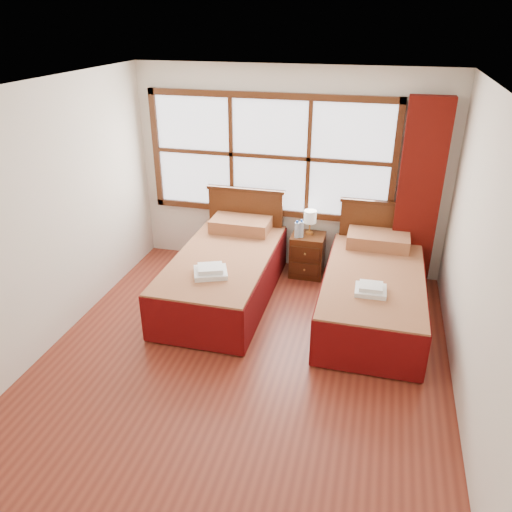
# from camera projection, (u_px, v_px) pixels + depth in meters

# --- Properties ---
(floor) EXTENTS (4.50, 4.50, 0.00)m
(floor) POSITION_uv_depth(u_px,v_px,m) (242.00, 362.00, 4.97)
(floor) COLOR maroon
(floor) RESTS_ON ground
(ceiling) EXTENTS (4.50, 4.50, 0.00)m
(ceiling) POSITION_uv_depth(u_px,v_px,m) (238.00, 90.00, 3.83)
(ceiling) COLOR white
(ceiling) RESTS_ON wall_back
(wall_back) EXTENTS (4.00, 0.00, 4.00)m
(wall_back) POSITION_uv_depth(u_px,v_px,m) (289.00, 172.00, 6.36)
(wall_back) COLOR silver
(wall_back) RESTS_ON floor
(wall_left) EXTENTS (0.00, 4.50, 4.50)m
(wall_left) POSITION_uv_depth(u_px,v_px,m) (43.00, 222.00, 4.85)
(wall_left) COLOR silver
(wall_left) RESTS_ON floor
(wall_right) EXTENTS (0.00, 4.50, 4.50)m
(wall_right) POSITION_uv_depth(u_px,v_px,m) (483.00, 269.00, 3.96)
(wall_right) COLOR silver
(wall_right) RESTS_ON floor
(window) EXTENTS (3.16, 0.06, 1.56)m
(window) POSITION_uv_depth(u_px,v_px,m) (270.00, 156.00, 6.29)
(window) COLOR white
(window) RESTS_ON wall_back
(curtain) EXTENTS (0.50, 0.16, 2.30)m
(curtain) POSITION_uv_depth(u_px,v_px,m) (418.00, 196.00, 5.94)
(curtain) COLOR #5A0E09
(curtain) RESTS_ON wall_back
(bed_left) EXTENTS (1.11, 2.14, 1.08)m
(bed_left) POSITION_uv_depth(u_px,v_px,m) (225.00, 272.00, 5.99)
(bed_left) COLOR #3D1D0C
(bed_left) RESTS_ON floor
(bed_right) EXTENTS (1.08, 2.10, 1.05)m
(bed_right) POSITION_uv_depth(u_px,v_px,m) (373.00, 290.00, 5.61)
(bed_right) COLOR #3D1D0C
(bed_right) RESTS_ON floor
(nightstand) EXTENTS (0.42, 0.42, 0.56)m
(nightstand) POSITION_uv_depth(u_px,v_px,m) (307.00, 255.00, 6.51)
(nightstand) COLOR #4A2410
(nightstand) RESTS_ON floor
(towels_left) EXTENTS (0.44, 0.42, 0.10)m
(towels_left) POSITION_uv_depth(u_px,v_px,m) (210.00, 271.00, 5.38)
(towels_left) COLOR white
(towels_left) RESTS_ON bed_left
(towels_right) EXTENTS (0.32, 0.28, 0.09)m
(towels_right) POSITION_uv_depth(u_px,v_px,m) (371.00, 289.00, 5.07)
(towels_right) COLOR white
(towels_right) RESTS_ON bed_right
(lamp) EXTENTS (0.16, 0.16, 0.31)m
(lamp) POSITION_uv_depth(u_px,v_px,m) (310.00, 217.00, 6.35)
(lamp) COLOR gold
(lamp) RESTS_ON nightstand
(bottle_near) EXTENTS (0.06, 0.06, 0.23)m
(bottle_near) POSITION_uv_depth(u_px,v_px,m) (297.00, 230.00, 6.29)
(bottle_near) COLOR silver
(bottle_near) RESTS_ON nightstand
(bottle_far) EXTENTS (0.06, 0.06, 0.24)m
(bottle_far) POSITION_uv_depth(u_px,v_px,m) (301.00, 229.00, 6.29)
(bottle_far) COLOR silver
(bottle_far) RESTS_ON nightstand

